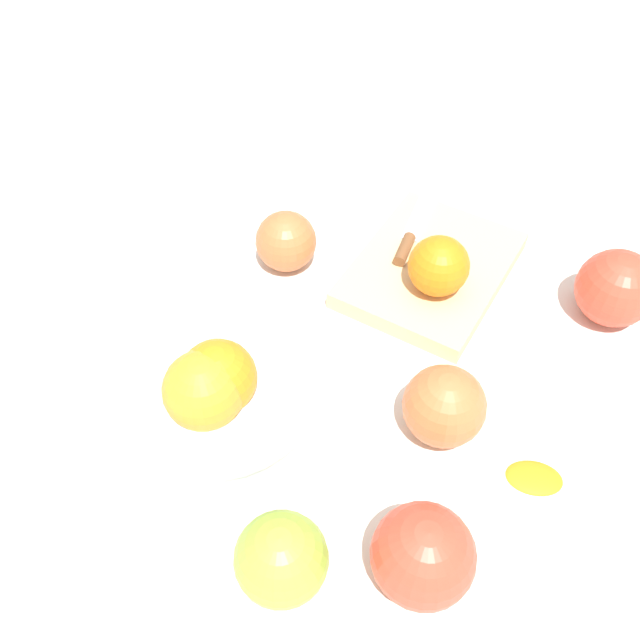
# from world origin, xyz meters

# --- Properties ---
(ground_plane) EXTENTS (2.40, 2.40, 0.00)m
(ground_plane) POSITION_xyz_m (0.00, 0.00, 0.00)
(ground_plane) COLOR silver
(bowl) EXTENTS (0.19, 0.19, 0.10)m
(bowl) POSITION_xyz_m (-0.13, 0.09, 0.04)
(bowl) COLOR silver
(bowl) RESTS_ON ground_plane
(cutting_board) EXTENTS (0.22, 0.18, 0.02)m
(cutting_board) POSITION_xyz_m (0.16, 0.03, 0.01)
(cutting_board) COLOR #DBB77F
(cutting_board) RESTS_ON ground_plane
(orange_on_board) EXTENTS (0.07, 0.07, 0.07)m
(orange_on_board) POSITION_xyz_m (0.13, 0.01, 0.05)
(orange_on_board) COLOR orange
(orange_on_board) RESTS_ON cutting_board
(knife) EXTENTS (0.15, 0.06, 0.01)m
(knife) POSITION_xyz_m (0.18, 0.08, 0.03)
(knife) COLOR silver
(knife) RESTS_ON cutting_board
(apple_front_right) EXTENTS (0.08, 0.08, 0.08)m
(apple_front_right) POSITION_xyz_m (0.22, -0.15, 0.04)
(apple_front_right) COLOR #D6422D
(apple_front_right) RESTS_ON ground_plane
(apple_front_left) EXTENTS (0.08, 0.08, 0.08)m
(apple_front_left) POSITION_xyz_m (-0.15, -0.14, 0.04)
(apple_front_left) COLOR #D6422D
(apple_front_left) RESTS_ON ground_plane
(apple_front_center) EXTENTS (0.08, 0.08, 0.08)m
(apple_front_center) POSITION_xyz_m (-0.01, -0.08, 0.04)
(apple_front_center) COLOR #CC6638
(apple_front_center) RESTS_ON ground_plane
(apple_front_left_2) EXTENTS (0.08, 0.08, 0.08)m
(apple_front_left_2) POSITION_xyz_m (-0.21, -0.05, 0.04)
(apple_front_left_2) COLOR #8EB738
(apple_front_left_2) RESTS_ON ground_plane
(apple_back_right) EXTENTS (0.07, 0.07, 0.07)m
(apple_back_right) POSITION_xyz_m (0.08, 0.18, 0.04)
(apple_back_right) COLOR #CC6638
(apple_back_right) RESTS_ON ground_plane
(citrus_peel) EXTENTS (0.06, 0.06, 0.01)m
(citrus_peel) POSITION_xyz_m (-0.01, -0.18, 0.00)
(citrus_peel) COLOR orange
(citrus_peel) RESTS_ON ground_plane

